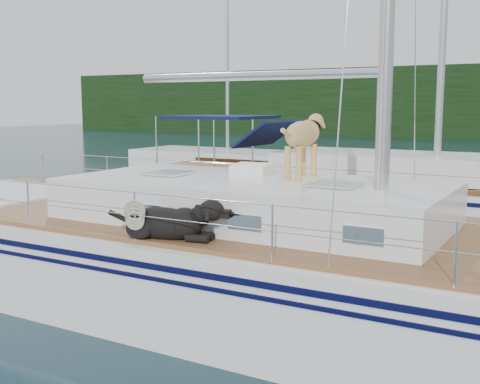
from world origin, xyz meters
The scene contains 4 objects.
ground centered at (0.00, 0.00, 0.00)m, with size 120.00×120.00×0.00m, color black.
main_sailboat centered at (0.10, 0.00, 0.68)m, with size 12.00×3.81×14.01m.
neighbor_sailboat centered at (-0.39, 6.53, 0.63)m, with size 11.00×3.50×13.30m.
bg_boat_west centered at (-8.00, 14.00, 0.45)m, with size 8.00×3.00×11.65m.
Camera 1 is at (4.71, -7.14, 2.84)m, focal length 45.00 mm.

